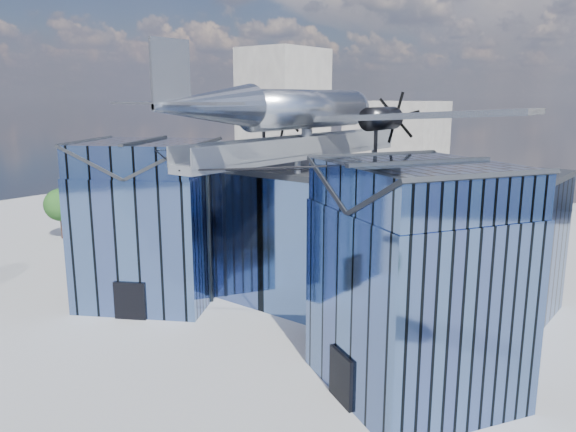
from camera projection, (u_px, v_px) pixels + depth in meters
The scene contains 4 objects.
ground_plane at pixel (269, 329), 36.44m from camera, with size 120.00×120.00×0.00m, color gray.
museum at pixel (321, 230), 39.74m from camera, with size 32.88×24.50×17.60m.
bg_towers at pixel (530, 134), 72.21m from camera, with size 77.00×24.50×26.00m.
tree_side_w at pixel (61, 205), 58.92m from camera, with size 4.52×4.52×5.34m.
Camera 1 is at (22.08, -25.99, 14.87)m, focal length 35.00 mm.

